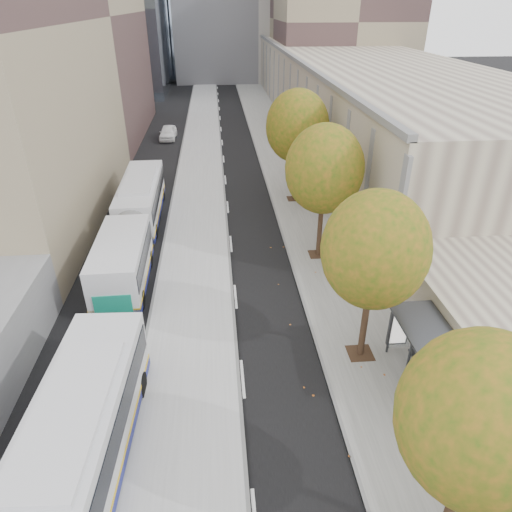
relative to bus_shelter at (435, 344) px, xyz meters
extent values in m
cube|color=#AEAEAE|center=(-9.56, 24.04, -2.11)|extent=(4.25, 150.00, 0.15)
cube|color=gray|center=(-1.56, 24.04, -2.15)|extent=(4.75, 150.00, 0.08)
cube|color=gray|center=(9.81, 53.04, 1.81)|extent=(18.00, 92.00, 8.00)
cube|color=#383A3F|center=(-0.19, 0.04, 0.37)|extent=(1.90, 4.40, 0.10)
cylinder|color=#383A3F|center=(-0.89, -1.96, -0.91)|extent=(0.10, 0.10, 2.40)
cube|color=silver|center=(0.53, 0.04, -0.86)|extent=(0.04, 4.00, 2.10)
cylinder|color=black|center=(-2.09, -5.96, -0.56)|extent=(0.28, 0.28, 3.11)
sphere|color=#265710|center=(-2.09, -5.96, 2.86)|extent=(4.00, 4.00, 4.00)
cylinder|color=black|center=(-2.09, 2.04, -0.49)|extent=(0.28, 0.28, 3.24)
sphere|color=#265710|center=(-2.09, 2.04, 3.08)|extent=(4.20, 4.20, 4.20)
cylinder|color=black|center=(-2.09, 11.04, -0.42)|extent=(0.28, 0.28, 3.38)
sphere|color=#265710|center=(-2.09, 11.04, 3.29)|extent=(4.40, 4.40, 4.40)
cylinder|color=black|center=(-2.09, 20.04, -0.35)|extent=(0.28, 0.28, 3.51)
sphere|color=#265710|center=(-2.09, 20.04, 3.51)|extent=(4.60, 4.60, 4.60)
cube|color=silver|center=(-13.34, 13.72, -0.78)|extent=(2.72, 16.93, 2.82)
cube|color=black|center=(-13.34, 13.72, -0.26)|extent=(2.77, 16.26, 0.98)
cube|color=#127E64|center=(-13.34, 5.30, -1.11)|extent=(1.78, 0.09, 1.09)
imported|color=white|center=(-13.32, 39.05, -1.46)|extent=(1.84, 4.32, 1.46)
camera|label=1|loc=(-8.02, -12.90, 11.46)|focal=32.00mm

